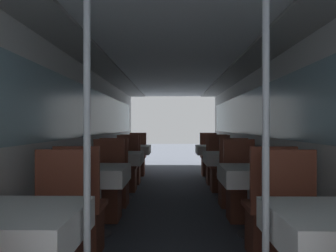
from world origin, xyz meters
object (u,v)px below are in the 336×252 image
at_px(chair_left_far_1, 107,195).
at_px(chair_right_far_0, 297,251).
at_px(chair_left_far_3, 137,162).
at_px(dining_table_left_3, 135,151).
at_px(chair_right_near_2, 232,186).
at_px(dining_table_right_1, 253,178).
at_px(dining_table_left_0, 16,232).
at_px(chair_left_near_1, 81,222).
at_px(dining_table_right_3, 212,151).
at_px(dining_table_left_1, 96,178).
at_px(chair_right_far_2, 220,174).
at_px(support_pole_left_0, 87,160).
at_px(chair_right_far_3, 209,162).
at_px(chair_left_near_3, 131,169).
at_px(chair_left_near_2, 116,185).
at_px(support_pole_right_0, 266,160).
at_px(chair_right_near_1, 268,223).
at_px(chair_right_near_3, 215,169).
at_px(chair_left_far_0, 55,250).
at_px(chair_right_far_1, 242,195).
at_px(chair_left_far_2, 127,174).
at_px(dining_table_left_2, 122,160).
at_px(dining_table_right_2, 225,160).

xyz_separation_m(chair_left_far_1, chair_right_far_0, (1.73, -1.85, 0.00)).
bearing_deg(chair_left_far_3, chair_left_far_1, 90.00).
relative_size(dining_table_left_3, chair_right_near_2, 0.74).
bearing_deg(dining_table_right_1, dining_table_left_0, -133.10).
bearing_deg(chair_left_near_1, dining_table_right_3, 67.98).
height_order(dining_table_left_1, chair_right_far_2, chair_right_far_2).
distance_m(support_pole_left_0, chair_right_far_3, 6.31).
bearing_deg(chair_left_near_3, dining_table_left_3, 90.00).
height_order(support_pole_left_0, chair_left_near_2, support_pole_left_0).
relative_size(chair_left_near_2, support_pole_right_0, 0.50).
relative_size(dining_table_right_1, chair_right_near_1, 0.74).
bearing_deg(dining_table_left_0, chair_right_far_3, 74.23).
xyz_separation_m(dining_table_left_1, chair_right_near_1, (1.73, -0.58, -0.32)).
xyz_separation_m(chair_left_near_3, chair_right_near_3, (1.73, 0.00, 0.00)).
bearing_deg(dining_table_left_0, chair_right_near_2, 60.97).
relative_size(dining_table_left_0, dining_table_right_3, 1.00).
height_order(dining_table_left_1, chair_right_near_1, chair_right_near_1).
relative_size(dining_table_left_0, chair_right_near_2, 0.74).
xyz_separation_m(chair_left_far_1, chair_left_near_2, (0.00, 0.69, 0.00)).
bearing_deg(dining_table_right_1, chair_left_far_0, -143.75).
xyz_separation_m(support_pole_right_0, chair_right_far_3, (0.38, 6.12, -0.71)).
distance_m(support_pole_right_0, chair_right_far_3, 6.17).
height_order(chair_right_far_1, chair_right_near_3, same).
bearing_deg(dining_table_left_3, chair_right_far_3, 18.55).
xyz_separation_m(dining_table_left_0, chair_left_near_2, (-0.00, 3.11, -0.32)).
bearing_deg(support_pole_right_0, chair_right_near_2, 82.97).
height_order(chair_left_far_0, chair_left_far_1, same).
relative_size(chair_right_far_1, chair_right_near_2, 1.00).
bearing_deg(chair_left_near_1, chair_right_near_3, 64.93).
height_order(support_pole_left_0, dining_table_left_1, support_pole_left_0).
height_order(dining_table_left_0, chair_right_near_1, chair_right_near_1).
distance_m(dining_table_left_1, chair_right_near_2, 2.17).
bearing_deg(dining_table_right_1, chair_left_far_2, 125.45).
bearing_deg(dining_table_left_1, dining_table_left_3, 90.00).
bearing_deg(chair_left_far_2, chair_left_near_2, 90.00).
xyz_separation_m(chair_right_far_0, chair_right_near_3, (0.00, 4.38, 0.00)).
height_order(chair_left_far_0, chair_left_near_3, same).
height_order(chair_left_near_3, chair_right_near_3, same).
bearing_deg(chair_left_near_1, chair_right_far_0, -21.68).
xyz_separation_m(chair_left_near_3, chair_right_near_2, (1.73, -1.85, 0.00)).
height_order(chair_right_far_0, support_pole_right_0, support_pole_right_0).
distance_m(chair_left_near_1, dining_table_left_2, 2.45).
bearing_deg(support_pole_left_0, chair_right_far_2, 72.55).
bearing_deg(dining_table_left_3, chair_left_far_1, -90.00).
bearing_deg(chair_right_far_2, chair_left_far_2, 0.00).
distance_m(chair_right_far_2, chair_right_near_3, 0.69).
relative_size(support_pole_left_0, chair_right_far_1, 2.00).
xyz_separation_m(chair_left_near_2, dining_table_right_3, (1.73, 2.43, 0.32)).
xyz_separation_m(chair_right_far_0, dining_table_right_2, (-0.00, 3.11, 0.32)).
distance_m(dining_table_left_1, chair_left_near_1, 0.66).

